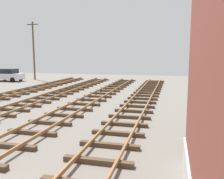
# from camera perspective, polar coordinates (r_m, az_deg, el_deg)

# --- Properties ---
(parked_car_white) EXTENTS (4.20, 2.04, 1.76)m
(parked_car_white) POSITION_cam_1_polar(r_m,az_deg,el_deg) (37.24, -23.17, 3.19)
(parked_car_white) COLOR silver
(parked_car_white) RESTS_ON ground
(utility_pole_far) EXTENTS (1.80, 0.24, 8.47)m
(utility_pole_far) POSITION_cam_1_polar(r_m,az_deg,el_deg) (38.13, -17.92, 8.86)
(utility_pole_far) COLOR brown
(utility_pole_far) RESTS_ON ground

